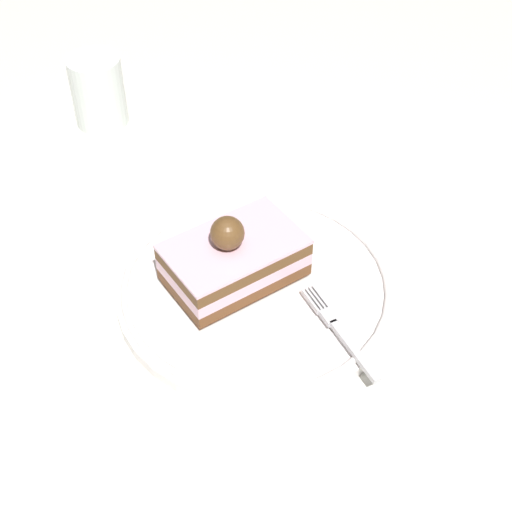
% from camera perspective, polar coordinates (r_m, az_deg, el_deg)
% --- Properties ---
extents(ground_plane, '(2.40, 2.40, 0.00)m').
position_cam_1_polar(ground_plane, '(0.66, -2.75, -1.93)').
color(ground_plane, silver).
extents(dessert_plate, '(0.24, 0.24, 0.02)m').
position_cam_1_polar(dessert_plate, '(0.64, 0.00, -2.42)').
color(dessert_plate, white).
rests_on(dessert_plate, ground_plane).
extents(cake_slice, '(0.11, 0.13, 0.07)m').
position_cam_1_polar(cake_slice, '(0.63, -1.72, -0.15)').
color(cake_slice, brown).
rests_on(cake_slice, dessert_plate).
extents(fork, '(0.11, 0.03, 0.00)m').
position_cam_1_polar(fork, '(0.60, 6.32, -5.63)').
color(fork, silver).
rests_on(fork, dessert_plate).
extents(drink_glass_near, '(0.06, 0.06, 0.08)m').
position_cam_1_polar(drink_glass_near, '(0.85, -11.98, 12.06)').
color(drink_glass_near, white).
rests_on(drink_glass_near, ground_plane).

